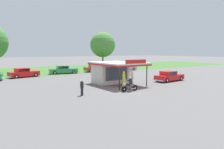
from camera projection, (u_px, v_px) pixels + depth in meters
ground_plane at (123, 90)px, 23.56m from camera, size 300.00×300.00×0.00m
grass_verge_strip at (45, 70)px, 48.26m from camera, size 120.00×24.00×0.01m
service_station_kiosk at (112, 71)px, 28.14m from camera, size 5.06×7.14×3.36m
gas_pump_nearside at (124, 80)px, 25.10m from camera, size 0.44×0.44×1.93m
gas_pump_offside at (132, 79)px, 25.78m from camera, size 0.44×0.44×2.10m
motorcycle_with_rider at (130, 85)px, 22.57m from camera, size 2.15×0.70×1.58m
featured_classic_sedan at (169, 76)px, 30.40m from camera, size 5.12×2.09×1.47m
parked_car_second_row_spare at (95, 68)px, 44.54m from camera, size 4.97×2.18×1.61m
parked_car_back_row_centre_right at (63, 70)px, 40.58m from camera, size 5.68×2.56×1.56m
parked_car_back_row_centre at (24, 73)px, 34.95m from camera, size 5.22×2.86×1.54m
parked_car_back_row_far_left at (125, 67)px, 48.01m from camera, size 5.33×2.74×1.50m
bystander_leaning_by_kiosk at (82, 87)px, 20.46m from camera, size 0.34×0.34×1.54m
tree_oak_left at (103, 45)px, 54.51m from camera, size 6.54×6.54×9.32m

